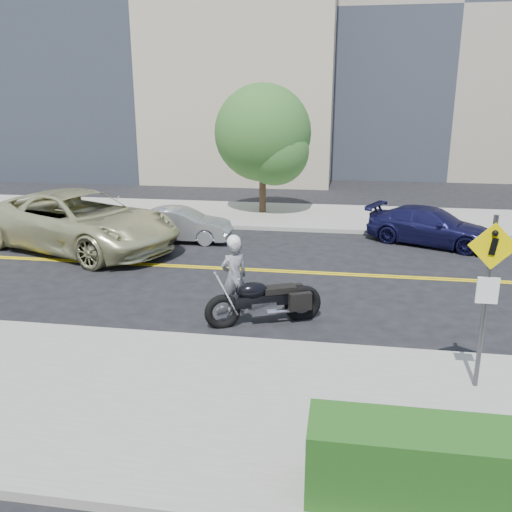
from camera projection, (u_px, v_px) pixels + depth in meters
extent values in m
plane|color=black|center=(278.00, 271.00, 16.00)|extent=(120.00, 120.00, 0.00)
cube|color=#9E9B91|center=(222.00, 405.00, 8.87)|extent=(60.00, 5.00, 0.15)
cube|color=#9E9B91|center=(299.00, 216.00, 23.09)|extent=(60.00, 5.00, 0.15)
cube|color=#A39984|center=(443.00, 20.00, 36.61)|extent=(18.00, 14.00, 20.00)
cylinder|color=#4C4C51|center=(485.00, 304.00, 8.93)|extent=(0.08, 0.08, 3.00)
cube|color=#F9D800|center=(493.00, 246.00, 8.62)|extent=(0.78, 0.03, 0.78)
cube|color=white|center=(487.00, 290.00, 8.83)|extent=(0.35, 0.03, 0.45)
imported|color=#AFAEB3|center=(234.00, 276.00, 12.70)|extent=(0.78, 0.72, 1.79)
sphere|color=white|center=(234.00, 242.00, 12.46)|extent=(0.32, 0.32, 0.32)
imported|color=beige|center=(80.00, 221.00, 18.01)|extent=(7.78, 5.59, 1.97)
imported|color=#9C9FA3|center=(180.00, 225.00, 19.22)|extent=(3.64, 1.31, 1.20)
imported|color=#171643|center=(431.00, 226.00, 18.79)|extent=(4.74, 3.45, 1.28)
cylinder|color=#382619|center=(263.00, 163.00, 23.06)|extent=(0.29, 0.29, 4.51)
sphere|color=#2D611E|center=(263.00, 133.00, 22.71)|extent=(4.06, 4.06, 4.06)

